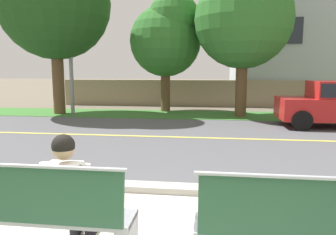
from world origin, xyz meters
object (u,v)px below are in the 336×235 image
seated_person_white (70,188)px  shade_tree_centre (247,12)px  bench_right (303,231)px  shade_tree_left (167,36)px  bench_left (36,214)px  streetlamp (71,16)px

seated_person_white → shade_tree_centre: 11.36m
bench_right → shade_tree_left: (-2.81, 11.93, 2.99)m
bench_left → streetlamp: bearing=111.9°
bench_left → shade_tree_centre: shade_tree_centre is taller
bench_left → streetlamp: (-4.29, 10.69, 3.75)m
bench_right → streetlamp: (-6.81, 10.69, 3.75)m
shade_tree_centre → streetlamp: bearing=179.4°
streetlamp → bench_right: bearing=-57.5°
bench_left → bench_right: size_ratio=1.00×
shade_tree_left → streetlamp: bearing=-162.8°
bench_left → seated_person_white: 0.39m
bench_right → shade_tree_centre: 11.27m
seated_person_white → shade_tree_left: shade_tree_left is taller
streetlamp → shade_tree_centre: streetlamp is taller
bench_left → shade_tree_left: shade_tree_left is taller
shade_tree_left → shade_tree_centre: shade_tree_centre is taller
bench_right → shade_tree_left: size_ratio=0.36×
seated_person_white → streetlamp: streetlamp is taller
shade_tree_centre → bench_right: bearing=-92.9°
shade_tree_left → shade_tree_centre: size_ratio=0.83×
bench_right → seated_person_white: seated_person_white is taller
bench_right → shade_tree_centre: bearing=87.1°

